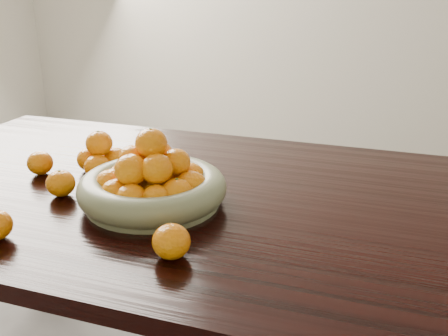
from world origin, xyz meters
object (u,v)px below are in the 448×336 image
(orange_pyramid, at_px, (100,157))
(loose_orange_0, at_px, (61,183))
(fruit_bowl, at_px, (153,184))
(dining_table, at_px, (221,226))

(orange_pyramid, height_order, loose_orange_0, orange_pyramid)
(orange_pyramid, bearing_deg, fruit_bowl, -31.25)
(dining_table, bearing_deg, loose_orange_0, -160.23)
(loose_orange_0, bearing_deg, dining_table, 19.77)
(orange_pyramid, bearing_deg, dining_table, -5.60)
(fruit_bowl, bearing_deg, orange_pyramid, 148.75)
(fruit_bowl, xyz_separation_m, orange_pyramid, (-0.23, 0.14, -0.00))
(fruit_bowl, height_order, orange_pyramid, fruit_bowl)
(fruit_bowl, xyz_separation_m, loose_orange_0, (-0.24, -0.03, -0.02))
(dining_table, relative_size, fruit_bowl, 5.64)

